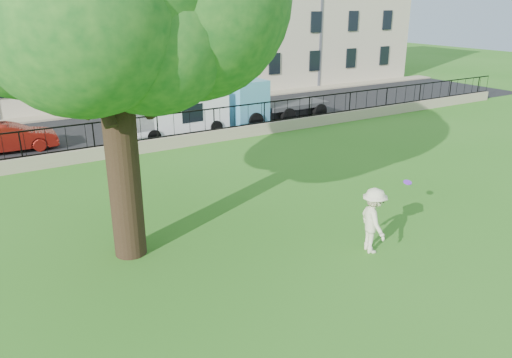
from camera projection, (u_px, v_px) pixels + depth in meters
ground at (310, 250)px, 14.41m from camera, size 120.00×120.00×0.00m
retaining_wall at (159, 144)px, 23.96m from camera, size 50.00×0.40×0.60m
iron_railing at (158, 127)px, 23.67m from camera, size 50.00×0.05×1.13m
street at (129, 130)px, 27.83m from camera, size 60.00×9.00×0.01m
sidewalk at (103, 112)px, 32.00m from camera, size 60.00×1.40×0.12m
man at (373, 221)px, 14.06m from camera, size 1.08×1.40×1.92m
frisbee at (408, 182)px, 16.06m from camera, size 0.36×0.35×0.12m
red_sedan at (11, 138)px, 23.60m from camera, size 4.20×1.70×1.35m
white_van at (177, 114)px, 26.59m from camera, size 5.39×2.32×2.22m
blue_truck at (275, 99)px, 29.61m from camera, size 6.23×2.37×2.59m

